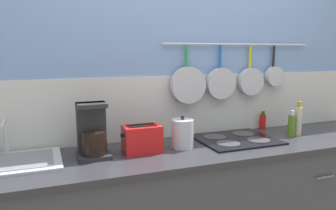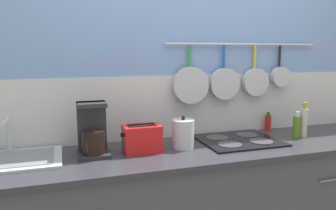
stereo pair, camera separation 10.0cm
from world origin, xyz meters
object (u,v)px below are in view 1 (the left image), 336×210
toaster (142,139)px  bottle_vinegar (292,125)px  bottle_hot_sauce (263,121)px  bottle_sesame_oil (298,120)px  coffee_maker (92,135)px  bottle_olive_oil (294,122)px  kettle (182,134)px

toaster → bottle_vinegar: size_ratio=1.29×
bottle_hot_sauce → bottle_sesame_oil: 0.28m
coffee_maker → bottle_vinegar: (1.40, -0.04, -0.05)m
toaster → bottle_olive_oil: (1.23, 0.09, -0.01)m
kettle → bottle_olive_oil: 0.97m
toaster → bottle_sesame_oil: 1.17m
toaster → bottle_sesame_oil: bearing=-0.7°
kettle → toaster: bearing=-179.4°
bottle_hot_sauce → bottle_vinegar: bearing=-76.2°
bottle_sesame_oil → bottle_olive_oil: bearing=61.1°
toaster → kettle: size_ratio=1.18×
coffee_maker → kettle: 0.56m
coffee_maker → toaster: 0.29m
bottle_hot_sauce → bottle_olive_oil: bottle_olive_oil is taller
bottle_hot_sauce → bottle_vinegar: bottle_vinegar is taller
bottle_olive_oil → bottle_vinegar: bearing=-137.2°
bottle_hot_sauce → bottle_sesame_oil: (0.12, -0.24, 0.05)m
bottle_sesame_oil → coffee_maker: bearing=178.5°
coffee_maker → bottle_vinegar: coffee_maker is taller
toaster → kettle: kettle is taller
coffee_maker → bottle_sesame_oil: 1.46m
bottle_hot_sauce → bottle_vinegar: size_ratio=0.76×
bottle_vinegar → bottle_olive_oil: 0.17m
toaster → bottle_olive_oil: 1.24m
bottle_hot_sauce → bottle_vinegar: (0.06, -0.25, 0.02)m
bottle_sesame_oil → bottle_hot_sauce: bearing=117.1°
coffee_maker → bottle_vinegar: 1.40m
bottle_vinegar → bottle_hot_sauce: bearing=103.8°
bottle_hot_sauce → toaster: bearing=-167.7°
kettle → bottle_vinegar: (0.84, -0.02, -0.01)m
coffee_maker → bottle_olive_oil: (1.52, 0.07, -0.06)m
bottle_sesame_oil → toaster: bearing=179.3°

